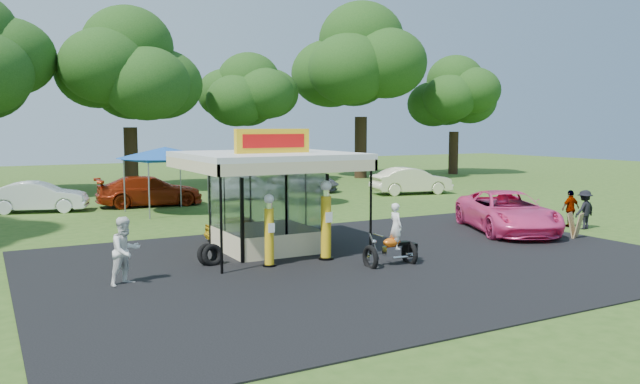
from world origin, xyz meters
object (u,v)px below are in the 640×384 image
(gas_station_kiosk, at_px, (267,199))
(bg_car_a, at_px, (38,197))
(spectator_east_a, at_px, (585,210))
(gas_pump_left, at_px, (269,232))
(spectator_west, at_px, (125,251))
(gas_pump_right, at_px, (326,222))
(kiosk_car, at_px, (243,228))
(a_frame_sign, at_px, (575,226))
(bg_car_c, at_px, (250,187))
(tent_west, at_px, (165,153))
(motorcycle, at_px, (394,241))
(pink_sedan, at_px, (507,212))
(bg_car_e, at_px, (411,181))
(bg_car_d, at_px, (303,182))
(tent_east, at_px, (293,158))
(bg_car_b, at_px, (150,191))
(spectator_east_b, at_px, (571,209))

(gas_station_kiosk, xyz_separation_m, bg_car_a, (-6.06, 14.37, -1.02))
(spectator_east_a, height_order, bg_car_a, spectator_east_a)
(gas_pump_left, relative_size, spectator_east_a, 1.37)
(spectator_west, bearing_deg, gas_pump_right, -25.64)
(kiosk_car, bearing_deg, gas_pump_right, -167.20)
(kiosk_car, xyz_separation_m, bg_car_a, (-6.06, 12.17, 0.28))
(a_frame_sign, bearing_deg, gas_station_kiosk, 139.44)
(bg_car_c, distance_m, tent_west, 7.03)
(spectator_east_a, distance_m, bg_car_a, 25.53)
(motorcycle, height_order, spectator_east_a, motorcycle)
(pink_sedan, height_order, bg_car_e, bg_car_e)
(bg_car_d, xyz_separation_m, tent_east, (-3.35, -5.38, 1.86))
(a_frame_sign, height_order, bg_car_d, bg_car_d)
(kiosk_car, height_order, bg_car_b, bg_car_b)
(spectator_east_b, xyz_separation_m, bg_car_a, (-19.43, 15.84, -0.03))
(gas_station_kiosk, relative_size, pink_sedan, 0.91)
(a_frame_sign, bearing_deg, spectator_east_b, 19.49)
(spectator_east_b, height_order, bg_car_d, spectator_east_b)
(gas_pump_left, distance_m, spectator_east_a, 14.38)
(gas_station_kiosk, xyz_separation_m, gas_pump_left, (-0.96, -2.32, -0.71))
(motorcycle, bearing_deg, tent_east, 77.07)
(pink_sedan, height_order, bg_car_b, pink_sedan)
(gas_pump_right, relative_size, bg_car_e, 0.51)
(kiosk_car, bearing_deg, pink_sedan, -108.49)
(bg_car_e, bearing_deg, bg_car_c, 87.45)
(pink_sedan, bearing_deg, spectator_west, -151.22)
(bg_car_d, bearing_deg, gas_pump_left, -165.45)
(gas_station_kiosk, distance_m, bg_car_c, 15.42)
(tent_west, bearing_deg, bg_car_c, 29.81)
(spectator_east_a, bearing_deg, bg_car_b, -53.34)
(spectator_east_b, bearing_deg, gas_station_kiosk, -2.13)
(a_frame_sign, distance_m, bg_car_b, 21.23)
(spectator_east_b, height_order, bg_car_a, spectator_east_b)
(kiosk_car, height_order, bg_car_c, bg_car_c)
(gas_pump_right, xyz_separation_m, bg_car_b, (-1.63, 16.46, -0.43))
(tent_west, relative_size, tent_east, 1.18)
(bg_car_b, xyz_separation_m, tent_west, (0.08, -3.03, 2.14))
(bg_car_a, bearing_deg, spectator_west, -161.06)
(motorcycle, bearing_deg, tent_west, 103.29)
(spectator_west, relative_size, tent_west, 0.40)
(kiosk_car, relative_size, tent_west, 0.61)
(spectator_east_a, bearing_deg, tent_west, -47.62)
(motorcycle, relative_size, pink_sedan, 0.34)
(spectator_east_b, bearing_deg, bg_car_e, -93.77)
(tent_west, bearing_deg, spectator_east_b, -42.20)
(spectator_east_a, relative_size, bg_car_e, 0.32)
(kiosk_car, distance_m, spectator_west, 6.97)
(gas_station_kiosk, bearing_deg, tent_west, 92.71)
(gas_pump_right, xyz_separation_m, spectator_west, (-6.23, -0.11, -0.30))
(spectator_east_a, distance_m, tent_east, 15.12)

